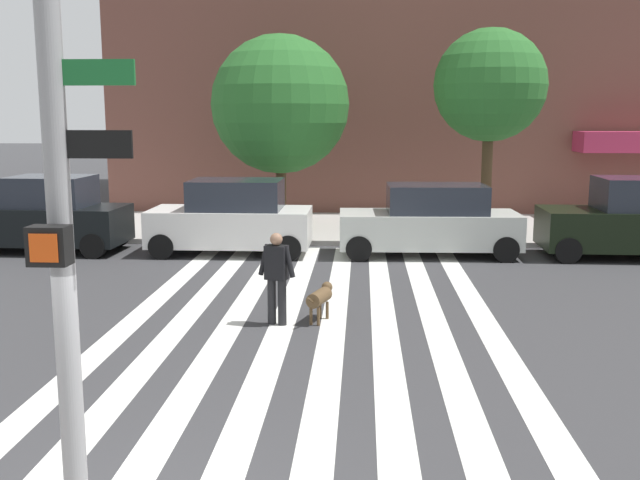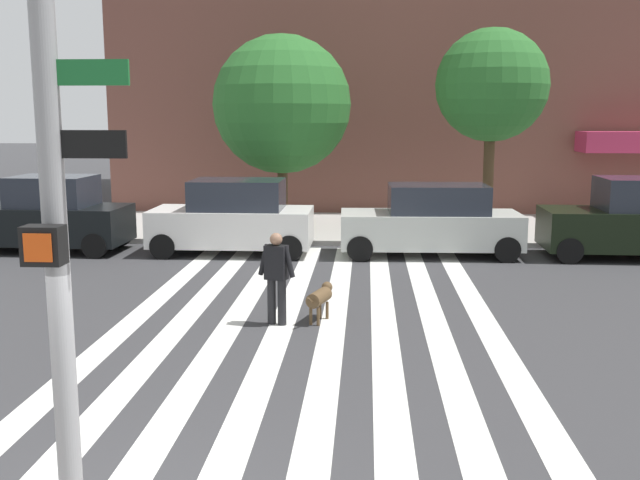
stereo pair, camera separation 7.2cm
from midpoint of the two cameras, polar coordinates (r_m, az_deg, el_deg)
name	(u,v)px [view 2 (the right image)]	position (r m, az deg, el deg)	size (l,w,h in m)	color
ground_plane	(246,315)	(13.58, -5.64, -5.88)	(160.00, 160.00, 0.00)	#353538
sidewalk_far	(298,227)	(23.54, -1.64, 1.03)	(80.00, 6.00, 0.15)	#AFAAA5
crosswalk_stripes	(310,316)	(13.45, -0.64, -5.98)	(6.75, 13.94, 0.01)	silver
traffic_light_pole	(47,134)	(5.52, -20.26, 7.78)	(0.74, 0.46, 5.80)	gray
parked_car_near_curb	(50,216)	(20.92, -20.32, 1.75)	(4.27, 2.06, 2.04)	black
parked_car_behind_first	(234,218)	(19.44, -6.68, 1.72)	(4.23, 2.01, 1.97)	silver
parked_car_third_in_line	(432,222)	(19.21, 8.87, 1.43)	(4.69, 2.01, 1.87)	#BBBFB8
parked_car_fourth_in_line	(638,221)	(20.36, 23.76, 1.37)	(4.71, 2.06, 2.08)	black
street_tree_nearest	(282,105)	(22.20, -2.91, 10.55)	(4.14, 4.14, 5.89)	#4C3823
street_tree_middle	(492,86)	(22.06, 13.40, 11.66)	(3.26, 3.26, 5.99)	#4C3823
pedestrian_dog_walker	(276,273)	(12.73, -3.27, -2.61)	(0.70, 0.34, 1.64)	black
dog_on_leash	(320,297)	(13.03, 0.17, -4.49)	(0.47, 1.02, 0.65)	brown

